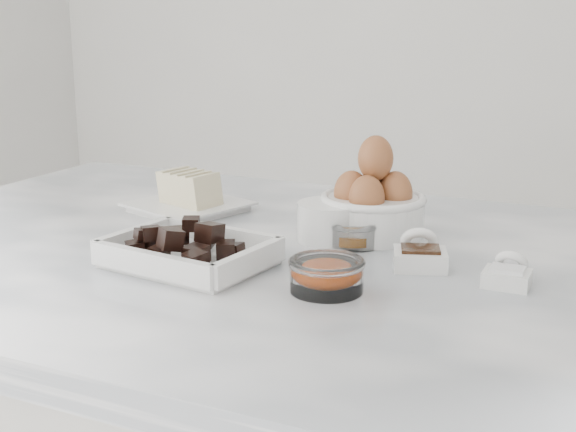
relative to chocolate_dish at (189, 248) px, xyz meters
The scene contains 9 objects.
marble_slab 0.12m from the chocolate_dish, 62.89° to the left, with size 1.20×0.80×0.04m, color white.
chocolate_dish is the anchor object (origin of this frame).
butter_plate 0.27m from the chocolate_dish, 123.10° to the left, with size 0.19×0.19×0.06m.
sugar_ramekin 0.21m from the chocolate_dish, 57.28° to the left, with size 0.09×0.09×0.05m.
egg_bowl 0.27m from the chocolate_dish, 54.78° to the left, with size 0.15×0.15×0.14m.
honey_bowl 0.23m from the chocolate_dish, 48.83° to the left, with size 0.08×0.08×0.03m.
zest_bowl 0.19m from the chocolate_dish, ahead, with size 0.09×0.09×0.04m.
vanilla_spoon 0.28m from the chocolate_dish, 24.73° to the left, with size 0.08×0.09×0.05m.
salt_spoon 0.38m from the chocolate_dish, 14.72° to the left, with size 0.05×0.06×0.04m.
Camera 1 is at (0.46, -0.89, 1.24)m, focal length 50.00 mm.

